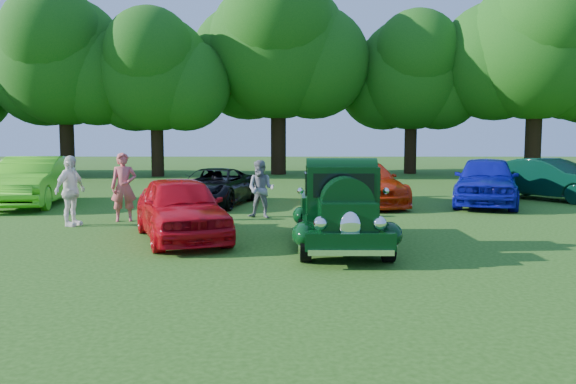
{
  "coord_description": "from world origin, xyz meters",
  "views": [
    {
      "loc": [
        0.13,
        -11.08,
        2.27
      ],
      "look_at": [
        0.08,
        1.14,
        1.1
      ],
      "focal_mm": 35.0,
      "sensor_mm": 36.0,
      "label": 1
    }
  ],
  "objects_px": {
    "back_car_blue": "(486,181)",
    "spectator_white": "(70,191)",
    "red_convertible": "(181,208)",
    "back_car_black": "(214,187)",
    "hero_pickup": "(340,212)",
    "spectator_pink": "(124,187)",
    "back_car_green": "(551,179)",
    "back_car_orange": "(363,183)",
    "back_car_lime": "(33,181)",
    "spectator_grey": "(261,189)"
  },
  "relations": [
    {
      "from": "spectator_pink",
      "to": "spectator_white",
      "type": "xyz_separation_m",
      "value": [
        -1.13,
        -0.85,
        -0.02
      ]
    },
    {
      "from": "hero_pickup",
      "to": "back_car_green",
      "type": "bearing_deg",
      "value": 46.55
    },
    {
      "from": "hero_pickup",
      "to": "back_car_lime",
      "type": "xyz_separation_m",
      "value": [
        -9.74,
        7.15,
        0.09
      ]
    },
    {
      "from": "spectator_pink",
      "to": "hero_pickup",
      "type": "bearing_deg",
      "value": -47.27
    },
    {
      "from": "hero_pickup",
      "to": "back_car_blue",
      "type": "relative_size",
      "value": 0.88
    },
    {
      "from": "hero_pickup",
      "to": "back_car_orange",
      "type": "xyz_separation_m",
      "value": [
        1.45,
        7.63,
        -0.0
      ]
    },
    {
      "from": "back_car_black",
      "to": "hero_pickup",
      "type": "bearing_deg",
      "value": -51.81
    },
    {
      "from": "hero_pickup",
      "to": "back_car_blue",
      "type": "bearing_deg",
      "value": 52.71
    },
    {
      "from": "red_convertible",
      "to": "spectator_white",
      "type": "xyz_separation_m",
      "value": [
        -3.23,
        1.92,
        0.2
      ]
    },
    {
      "from": "red_convertible",
      "to": "spectator_pink",
      "type": "relative_size",
      "value": 2.23
    },
    {
      "from": "hero_pickup",
      "to": "back_car_blue",
      "type": "height_order",
      "value": "hero_pickup"
    },
    {
      "from": "back_car_orange",
      "to": "spectator_white",
      "type": "relative_size",
      "value": 2.78
    },
    {
      "from": "back_car_black",
      "to": "spectator_grey",
      "type": "height_order",
      "value": "spectator_grey"
    },
    {
      "from": "back_car_lime",
      "to": "back_car_orange",
      "type": "bearing_deg",
      "value": -6.57
    },
    {
      "from": "spectator_pink",
      "to": "back_car_black",
      "type": "bearing_deg",
      "value": 47.23
    },
    {
      "from": "back_car_blue",
      "to": "spectator_pink",
      "type": "bearing_deg",
      "value": -141.81
    },
    {
      "from": "hero_pickup",
      "to": "spectator_pink",
      "type": "relative_size",
      "value": 2.32
    },
    {
      "from": "red_convertible",
      "to": "back_car_lime",
      "type": "height_order",
      "value": "back_car_lime"
    },
    {
      "from": "back_car_green",
      "to": "spectator_white",
      "type": "distance_m",
      "value": 16.58
    },
    {
      "from": "back_car_black",
      "to": "spectator_pink",
      "type": "height_order",
      "value": "spectator_pink"
    },
    {
      "from": "hero_pickup",
      "to": "spectator_grey",
      "type": "bearing_deg",
      "value": 113.76
    },
    {
      "from": "hero_pickup",
      "to": "back_car_black",
      "type": "relative_size",
      "value": 0.96
    },
    {
      "from": "back_car_lime",
      "to": "back_car_black",
      "type": "xyz_separation_m",
      "value": [
        6.09,
        0.1,
        -0.2
      ]
    },
    {
      "from": "hero_pickup",
      "to": "back_car_blue",
      "type": "distance_m",
      "value": 9.26
    },
    {
      "from": "spectator_grey",
      "to": "spectator_pink",
      "type": "bearing_deg",
      "value": -154.11
    },
    {
      "from": "back_car_black",
      "to": "back_car_blue",
      "type": "bearing_deg",
      "value": 12.19
    },
    {
      "from": "back_car_lime",
      "to": "spectator_white",
      "type": "bearing_deg",
      "value": -64.66
    },
    {
      "from": "back_car_blue",
      "to": "spectator_pink",
      "type": "xyz_separation_m",
      "value": [
        -11.22,
        -3.75,
        0.1
      ]
    },
    {
      "from": "red_convertible",
      "to": "back_car_blue",
      "type": "bearing_deg",
      "value": 14.58
    },
    {
      "from": "back_car_lime",
      "to": "spectator_grey",
      "type": "height_order",
      "value": "back_car_lime"
    },
    {
      "from": "hero_pickup",
      "to": "spectator_pink",
      "type": "xyz_separation_m",
      "value": [
        -5.61,
        3.62,
        0.2
      ]
    },
    {
      "from": "back_car_blue",
      "to": "back_car_green",
      "type": "height_order",
      "value": "back_car_blue"
    },
    {
      "from": "back_car_orange",
      "to": "spectator_white",
      "type": "height_order",
      "value": "spectator_white"
    },
    {
      "from": "back_car_green",
      "to": "spectator_grey",
      "type": "relative_size",
      "value": 2.81
    },
    {
      "from": "spectator_grey",
      "to": "spectator_white",
      "type": "distance_m",
      "value": 5.09
    },
    {
      "from": "spectator_pink",
      "to": "back_car_orange",
      "type": "bearing_deg",
      "value": 15.16
    },
    {
      "from": "red_convertible",
      "to": "back_car_black",
      "type": "height_order",
      "value": "red_convertible"
    },
    {
      "from": "spectator_pink",
      "to": "spectator_white",
      "type": "distance_m",
      "value": 1.42
    },
    {
      "from": "back_car_green",
      "to": "red_convertible",
      "type": "bearing_deg",
      "value": 179.75
    },
    {
      "from": "back_car_blue",
      "to": "spectator_white",
      "type": "relative_size",
      "value": 2.7
    },
    {
      "from": "back_car_blue",
      "to": "back_car_lime",
      "type": "bearing_deg",
      "value": -159.49
    },
    {
      "from": "back_car_lime",
      "to": "back_car_orange",
      "type": "xyz_separation_m",
      "value": [
        11.19,
        0.47,
        -0.09
      ]
    },
    {
      "from": "spectator_white",
      "to": "back_car_lime",
      "type": "bearing_deg",
      "value": 51.95
    },
    {
      "from": "back_car_lime",
      "to": "back_car_green",
      "type": "relative_size",
      "value": 1.08
    },
    {
      "from": "spectator_white",
      "to": "back_car_black",
      "type": "bearing_deg",
      "value": -16.96
    },
    {
      "from": "back_car_lime",
      "to": "spectator_white",
      "type": "distance_m",
      "value": 5.32
    },
    {
      "from": "red_convertible",
      "to": "back_car_black",
      "type": "distance_m",
      "value": 6.41
    },
    {
      "from": "hero_pickup",
      "to": "back_car_lime",
      "type": "height_order",
      "value": "hero_pickup"
    },
    {
      "from": "back_car_green",
      "to": "spectator_white",
      "type": "xyz_separation_m",
      "value": [
        -15.33,
        -6.3,
        0.15
      ]
    },
    {
      "from": "spectator_pink",
      "to": "back_car_blue",
      "type": "bearing_deg",
      "value": 4.04
    }
  ]
}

